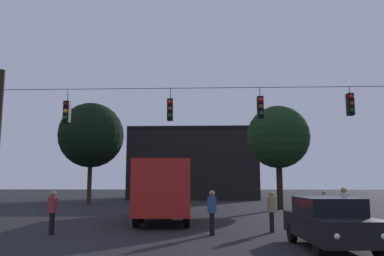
{
  "coord_description": "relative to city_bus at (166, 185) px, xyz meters",
  "views": [
    {
      "loc": [
        -0.09,
        -4.23,
        1.97
      ],
      "look_at": [
        -0.9,
        17.26,
        5.04
      ],
      "focal_mm": 35.88,
      "sensor_mm": 36.0,
      "label": 1
    }
  ],
  "objects": [
    {
      "name": "ground_plane",
      "position": [
        2.38,
        7.19,
        -1.87
      ],
      "size": [
        168.0,
        168.0,
        0.0
      ],
      "primitive_type": "plane",
      "color": "black",
      "rests_on": "ground"
    },
    {
      "name": "overhead_signal_span",
      "position": [
        2.41,
        -5.17,
        2.11
      ],
      "size": [
        18.84,
        0.44,
        7.0
      ],
      "color": "black",
      "rests_on": "ground"
    },
    {
      "name": "pedestrian_trailing",
      "position": [
        7.91,
        -5.41,
        -0.85
      ],
      "size": [
        0.31,
        0.4,
        1.78
      ],
      "color": "black",
      "rests_on": "ground"
    },
    {
      "name": "city_bus",
      "position": [
        0.0,
        0.0,
        0.0
      ],
      "size": [
        3.22,
        11.14,
        3.0
      ],
      "color": "#B21E19",
      "rests_on": "ground"
    },
    {
      "name": "tree_behind_building",
      "position": [
        -8.66,
        14.21,
        4.57
      ],
      "size": [
        6.14,
        6.14,
        9.52
      ],
      "color": "#2D2116",
      "rests_on": "ground"
    },
    {
      "name": "pedestrian_crossing_left",
      "position": [
        4.89,
        -5.7,
        -0.96
      ],
      "size": [
        0.28,
        0.38,
        1.61
      ],
      "color": "black",
      "rests_on": "ground"
    },
    {
      "name": "pedestrian_crossing_center",
      "position": [
        -3.65,
        -6.74,
        -0.93
      ],
      "size": [
        0.26,
        0.37,
        1.65
      ],
      "color": "black",
      "rests_on": "ground"
    },
    {
      "name": "pedestrian_near_bus",
      "position": [
        2.48,
        -6.62,
        -0.92
      ],
      "size": [
        0.34,
        0.42,
        1.67
      ],
      "color": "black",
      "rests_on": "ground"
    },
    {
      "name": "corner_building",
      "position": [
        0.71,
        27.43,
        2.36
      ],
      "size": [
        15.15,
        11.1,
        8.45
      ],
      "color": "black",
      "rests_on": "ground"
    },
    {
      "name": "pedestrian_crossing_right",
      "position": [
        7.7,
        -3.39,
        -0.96
      ],
      "size": [
        0.27,
        0.38,
        1.6
      ],
      "color": "black",
      "rests_on": "ground"
    },
    {
      "name": "car_near_right",
      "position": [
        5.98,
        -9.53,
        -1.07
      ],
      "size": [
        1.93,
        4.38,
        1.52
      ],
      "color": "black",
      "rests_on": "ground"
    },
    {
      "name": "tree_left_silhouette",
      "position": [
        7.74,
        7.58,
        3.52
      ],
      "size": [
        4.74,
        4.74,
        7.78
      ],
      "color": "black",
      "rests_on": "ground"
    }
  ]
}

